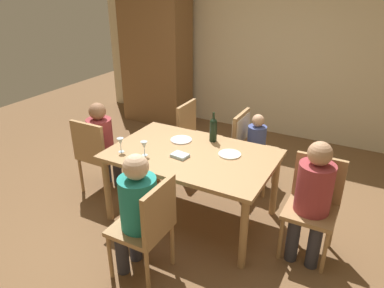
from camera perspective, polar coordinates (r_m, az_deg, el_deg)
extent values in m
plane|color=brown|center=(4.00, 0.00, -11.19)|extent=(10.00, 10.00, 0.00)
cube|color=beige|center=(5.86, 13.20, 14.40)|extent=(6.40, 0.12, 2.70)
cube|color=brown|center=(6.31, -5.62, 12.86)|extent=(1.10, 0.56, 2.10)
cube|color=#A87F51|center=(3.62, 0.00, -1.72)|extent=(1.63, 1.05, 0.04)
cylinder|color=#A87F51|center=(3.86, -13.13, -6.99)|extent=(0.07, 0.07, 0.72)
cylinder|color=#A87F51|center=(3.22, 8.09, -13.85)|extent=(0.07, 0.07, 0.72)
cylinder|color=#A87F51|center=(4.48, -5.63, -1.71)|extent=(0.07, 0.07, 0.72)
cylinder|color=#A87F51|center=(3.94, 12.86, -6.32)|extent=(0.07, 0.07, 0.72)
cylinder|color=#A87F51|center=(3.26, -12.73, -16.86)|extent=(0.04, 0.04, 0.44)
cylinder|color=#A87F51|center=(3.48, -8.61, -13.37)|extent=(0.04, 0.04, 0.44)
cylinder|color=#A87F51|center=(3.08, -6.99, -19.40)|extent=(0.04, 0.04, 0.44)
cylinder|color=#A87F51|center=(3.31, -3.10, -15.45)|extent=(0.04, 0.04, 0.44)
cube|color=#A87F51|center=(3.12, -8.12, -12.88)|extent=(0.44, 0.44, 0.04)
cube|color=#A87F51|center=(2.88, -5.14, -10.36)|extent=(0.04, 0.44, 0.44)
cylinder|color=#A87F51|center=(3.41, 20.08, -15.76)|extent=(0.04, 0.04, 0.44)
cylinder|color=#A87F51|center=(3.45, 13.73, -14.27)|extent=(0.04, 0.04, 0.44)
cylinder|color=#A87F51|center=(3.72, 21.12, -12.21)|extent=(0.04, 0.04, 0.44)
cylinder|color=#A87F51|center=(3.75, 15.34, -10.90)|extent=(0.04, 0.04, 0.44)
cube|color=#A87F51|center=(3.44, 18.10, -10.06)|extent=(0.44, 0.44, 0.04)
cube|color=#A87F51|center=(3.48, 19.29, -5.09)|extent=(0.44, 0.04, 0.44)
cylinder|color=#A87F51|center=(4.73, -13.82, -2.77)|extent=(0.04, 0.04, 0.44)
cylinder|color=#A87F51|center=(4.50, -10.18, -3.89)|extent=(0.04, 0.04, 0.44)
cylinder|color=#A87F51|center=(4.49, -17.00, -4.72)|extent=(0.04, 0.04, 0.44)
cylinder|color=#A87F51|center=(4.25, -13.32, -6.02)|extent=(0.04, 0.04, 0.44)
cube|color=#A87F51|center=(4.38, -13.90, -1.57)|extent=(0.44, 0.44, 0.04)
cube|color=#A87F51|center=(4.15, -16.04, 0.32)|extent=(0.44, 0.04, 0.44)
cylinder|color=#A87F51|center=(4.59, 12.75, -3.54)|extent=(0.04, 0.04, 0.44)
cylinder|color=#A87F51|center=(4.27, 11.27, -5.71)|extent=(0.04, 0.04, 0.44)
cylinder|color=#A87F51|center=(4.68, 8.31, -2.54)|extent=(0.04, 0.04, 0.44)
cylinder|color=#A87F51|center=(4.37, 6.53, -4.57)|extent=(0.04, 0.04, 0.44)
cube|color=#A87F51|center=(4.36, 9.94, -1.29)|extent=(0.44, 0.44, 0.04)
cube|color=#A87F51|center=(4.32, 7.68, 2.11)|extent=(0.04, 0.44, 0.44)
cube|color=beige|center=(4.31, 7.69, 2.38)|extent=(0.07, 0.40, 0.31)
cylinder|color=#A87F51|center=(4.80, 4.36, -1.62)|extent=(0.04, 0.04, 0.44)
cylinder|color=#A87F51|center=(4.49, 2.35, -3.54)|extent=(0.04, 0.04, 0.44)
cylinder|color=#A87F51|center=(4.95, 0.36, -0.69)|extent=(0.04, 0.04, 0.44)
cylinder|color=#A87F51|center=(4.65, -1.85, -2.47)|extent=(0.04, 0.04, 0.44)
cube|color=#A87F51|center=(4.61, 1.33, 0.61)|extent=(0.44, 0.44, 0.04)
cube|color=#A87F51|center=(4.61, -0.85, 3.82)|extent=(0.04, 0.44, 0.44)
cylinder|color=#33333D|center=(3.28, -10.97, -16.08)|extent=(0.11, 0.11, 0.46)
cylinder|color=#33333D|center=(3.39, -8.97, -14.36)|extent=(0.11, 0.11, 0.46)
cylinder|color=teal|center=(2.98, -8.40, -9.30)|extent=(0.31, 0.31, 0.47)
sphere|color=beige|center=(2.81, -8.83, -3.58)|extent=(0.21, 0.21, 0.21)
cylinder|color=#33333D|center=(3.45, 18.61, -14.81)|extent=(0.11, 0.11, 0.46)
cylinder|color=#33333D|center=(3.47, 15.55, -14.09)|extent=(0.11, 0.11, 0.46)
cylinder|color=#9E383D|center=(3.31, 18.64, -6.69)|extent=(0.31, 0.31, 0.47)
sphere|color=tan|center=(3.16, 19.47, -1.42)|extent=(0.21, 0.21, 0.21)
cylinder|color=#33333D|center=(4.62, -13.32, -3.24)|extent=(0.10, 0.10, 0.46)
cylinder|color=#33333D|center=(4.52, -11.67, -3.76)|extent=(0.10, 0.10, 0.46)
cylinder|color=#9E383D|center=(4.29, -14.19, 1.05)|extent=(0.29, 0.29, 0.44)
sphere|color=#996B4C|center=(4.17, -14.64, 5.00)|extent=(0.19, 0.19, 0.19)
cylinder|color=#33333D|center=(4.50, 11.21, -3.87)|extent=(0.08, 0.08, 0.46)
cylinder|color=#33333D|center=(4.39, 10.68, -4.59)|extent=(0.08, 0.08, 0.46)
cylinder|color=#475699|center=(4.29, 10.10, 0.69)|extent=(0.22, 0.22, 0.33)
sphere|color=tan|center=(4.20, 10.34, 3.64)|extent=(0.14, 0.14, 0.14)
cylinder|color=black|center=(3.84, 3.34, 1.85)|extent=(0.08, 0.08, 0.20)
sphere|color=black|center=(3.80, 3.39, 3.43)|extent=(0.08, 0.08, 0.08)
cylinder|color=black|center=(3.78, 3.41, 4.24)|extent=(0.03, 0.03, 0.09)
cylinder|color=silver|center=(3.70, -11.03, -1.17)|extent=(0.06, 0.06, 0.00)
cylinder|color=silver|center=(3.69, -11.08, -0.66)|extent=(0.01, 0.01, 0.07)
cone|color=silver|center=(3.66, -11.17, 0.37)|extent=(0.07, 0.07, 0.07)
cylinder|color=silver|center=(3.60, -7.43, -1.74)|extent=(0.06, 0.06, 0.00)
cylinder|color=silver|center=(3.58, -7.46, -1.21)|extent=(0.01, 0.01, 0.07)
cone|color=silver|center=(3.55, -7.53, -0.16)|extent=(0.07, 0.07, 0.07)
cylinder|color=white|center=(3.59, 5.93, -1.60)|extent=(0.22, 0.22, 0.01)
cylinder|color=white|center=(3.88, -1.71, 0.66)|extent=(0.23, 0.23, 0.01)
cube|color=#ADC6D6|center=(3.53, -1.91, -1.80)|extent=(0.17, 0.14, 0.03)
cube|color=brown|center=(4.64, 5.15, -4.18)|extent=(0.13, 0.28, 0.22)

